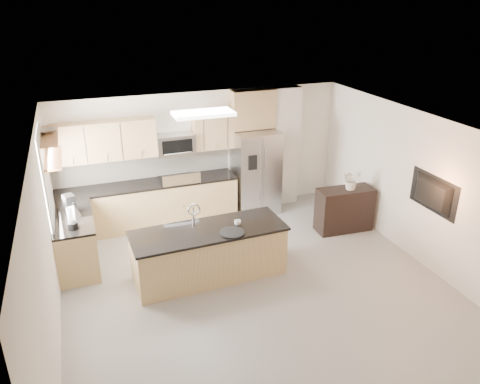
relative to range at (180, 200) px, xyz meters
name	(u,v)px	position (x,y,z in m)	size (l,w,h in m)	color
floor	(259,291)	(0.60, -2.92, -0.47)	(6.50, 6.50, 0.00)	gray
ceiling	(262,134)	(0.60, -2.92, 2.13)	(6.00, 6.50, 0.02)	silver
wall_back	(202,154)	(0.60, 0.33, 0.83)	(6.00, 0.02, 2.60)	white
wall_front	(399,371)	(0.60, -6.17, 0.83)	(6.00, 0.02, 2.60)	white
wall_left	(46,254)	(-2.40, -2.92, 0.83)	(0.02, 6.50, 2.60)	white
wall_right	(425,192)	(3.60, -2.92, 0.83)	(0.02, 6.50, 2.60)	white
back_counter	(149,204)	(-0.63, 0.01, 0.00)	(3.55, 0.66, 1.44)	#D8B877
left_counter	(76,241)	(-2.07, -1.07, -0.01)	(0.66, 1.50, 0.92)	#D8B877
range	(180,200)	(0.00, 0.00, 0.00)	(0.76, 0.64, 1.14)	black
upper_cabinets	(139,138)	(-0.70, 0.16, 1.35)	(3.50, 0.33, 0.75)	tan
microwave	(175,144)	(0.00, 0.12, 1.16)	(0.76, 0.40, 0.40)	#A6A6A8
refrigerator	(256,172)	(1.66, -0.05, 0.42)	(0.92, 0.78, 1.78)	#A6A6A8
partition_column	(284,147)	(2.42, 0.18, 0.83)	(0.60, 0.30, 2.60)	beige
window	(46,179)	(-2.38, -1.07, 1.18)	(0.04, 1.15, 1.65)	white
shelf_lower	(52,158)	(-2.25, -0.97, 1.48)	(0.30, 1.20, 0.04)	brown
shelf_upper	(48,136)	(-2.25, -0.97, 1.85)	(0.30, 1.20, 0.04)	brown
ceiling_fixture	(203,114)	(0.20, -1.32, 2.09)	(1.00, 0.50, 0.06)	white
island	(209,253)	(-0.02, -2.21, -0.03)	(2.55, 1.00, 1.30)	#D8B877
credenza	(344,209)	(2.98, -1.51, -0.03)	(1.10, 0.46, 0.88)	black
cup	(238,223)	(0.48, -2.22, 0.45)	(0.11, 0.11, 0.09)	white
platter	(232,232)	(0.30, -2.45, 0.41)	(0.40, 0.40, 0.02)	black
blender	(72,220)	(-2.07, -1.53, 0.61)	(0.16, 0.16, 0.37)	black
kettle	(75,210)	(-2.02, -1.08, 0.56)	(0.21, 0.21, 0.26)	#A6A6A8
coffee_maker	(70,204)	(-2.09, -0.86, 0.60)	(0.22, 0.25, 0.31)	black
bowl	(47,131)	(-2.25, -0.86, 1.91)	(0.36, 0.36, 0.09)	#A6A6A8
flower_vase	(352,175)	(3.07, -1.54, 0.71)	(0.55, 0.47, 0.61)	silver
television	(429,194)	(3.51, -3.12, 0.88)	(1.08, 0.14, 0.62)	black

